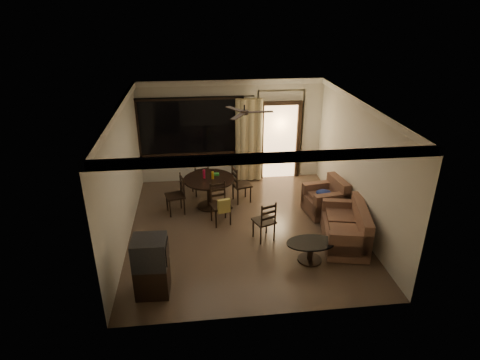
{
  "coord_description": "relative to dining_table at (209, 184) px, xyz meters",
  "views": [
    {
      "loc": [
        -0.99,
        -7.7,
        4.7
      ],
      "look_at": [
        -0.06,
        0.2,
        1.09
      ],
      "focal_mm": 30.0,
      "sensor_mm": 36.0,
      "label": 1
    }
  ],
  "objects": [
    {
      "name": "dining_chair_south",
      "position": [
        0.22,
        -0.83,
        -0.3
      ],
      "size": [
        0.51,
        0.55,
        0.95
      ],
      "rotation": [
        0.0,
        0.0,
        0.26
      ],
      "color": "black",
      "rests_on": "ground"
    },
    {
      "name": "ground",
      "position": [
        0.71,
        -1.1,
        -0.6
      ],
      "size": [
        5.5,
        5.5,
        0.0
      ],
      "primitive_type": "plane",
      "color": "#7F6651",
      "rests_on": "ground"
    },
    {
      "name": "dining_chair_north",
      "position": [
        -0.2,
        0.76,
        -0.32
      ],
      "size": [
        0.51,
        0.51,
        0.95
      ],
      "rotation": [
        0.0,
        0.0,
        3.4
      ],
      "color": "black",
      "rests_on": "ground"
    },
    {
      "name": "room_shell",
      "position": [
        1.3,
        0.67,
        1.23
      ],
      "size": [
        5.5,
        6.7,
        5.5
      ],
      "color": "beige",
      "rests_on": "ground"
    },
    {
      "name": "sofa",
      "position": [
        2.77,
        -1.95,
        -0.27
      ],
      "size": [
        1.13,
        1.69,
        0.83
      ],
      "rotation": [
        0.0,
        0.0,
        -0.21
      ],
      "color": "#40231D",
      "rests_on": "ground"
    },
    {
      "name": "dining_chair_west",
      "position": [
        -0.81,
        -0.21,
        -0.32
      ],
      "size": [
        0.51,
        0.51,
        0.95
      ],
      "rotation": [
        0.0,
        0.0,
        -1.31
      ],
      "color": "black",
      "rests_on": "ground"
    },
    {
      "name": "armchair",
      "position": [
        2.75,
        -0.64,
        -0.25
      ],
      "size": [
        0.96,
        0.96,
        0.85
      ],
      "rotation": [
        0.0,
        0.0,
        0.15
      ],
      "color": "#40231D",
      "rests_on": "ground"
    },
    {
      "name": "dining_table",
      "position": [
        0.0,
        0.0,
        0.0
      ],
      "size": [
        1.22,
        1.22,
        0.98
      ],
      "rotation": [
        0.0,
        0.0,
        0.26
      ],
      "color": "black",
      "rests_on": "ground"
    },
    {
      "name": "coffee_table",
      "position": [
        1.84,
        -2.47,
        -0.32
      ],
      "size": [
        0.96,
        0.58,
        0.42
      ],
      "rotation": [
        0.0,
        0.0,
        -0.32
      ],
      "color": "black",
      "rests_on": "ground"
    },
    {
      "name": "side_chair",
      "position": [
        1.08,
        -1.6,
        -0.33
      ],
      "size": [
        0.52,
        0.52,
        0.92
      ],
      "rotation": [
        0.0,
        0.0,
        3.49
      ],
      "color": "black",
      "rests_on": "ground"
    },
    {
      "name": "dining_chair_east",
      "position": [
        0.81,
        0.21,
        -0.32
      ],
      "size": [
        0.51,
        0.51,
        0.95
      ],
      "rotation": [
        0.0,
        0.0,
        1.83
      ],
      "color": "black",
      "rests_on": "ground"
    },
    {
      "name": "tv_cabinet",
      "position": [
        -1.13,
        -3.07,
        -0.05
      ],
      "size": [
        0.6,
        0.54,
        1.09
      ],
      "rotation": [
        0.0,
        0.0,
        -0.04
      ],
      "color": "black",
      "rests_on": "ground"
    }
  ]
}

